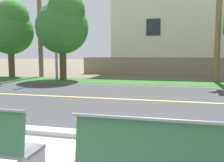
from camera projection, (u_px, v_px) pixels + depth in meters
The scene contains 10 objects.
ground_plane at pixel (138, 93), 10.16m from camera, with size 140.00×140.00×0.00m, color #665B4C.
curb_edge at pixel (100, 136), 4.69m from camera, with size 44.00×0.30×0.11m, color #ADA89E.
street_asphalt at pixel (132, 100), 8.71m from camera, with size 52.00×8.00×0.01m, color #383A3D.
road_centre_line at pixel (132, 100), 8.71m from camera, with size 48.00×0.14×0.01m, color #E0CC4C.
far_verge_grass at pixel (147, 82), 14.22m from camera, with size 48.00×2.80×0.02m, color #2D6026.
streetlamp at pixel (57, 13), 14.87m from camera, with size 0.24×2.10×7.30m.
shade_tree_far_left at pixel (11, 28), 17.08m from camera, with size 3.28×3.28×5.42m.
shade_tree_left at pixel (63, 24), 15.17m from camera, with size 3.33×3.33×5.50m.
garden_wall at pixel (162, 66), 19.08m from camera, with size 13.00×0.36×1.40m, color gray.
house_across_street at pixel (188, 30), 21.34m from camera, with size 13.61×6.91×7.45m.
Camera 1 is at (1.30, -2.01, 1.63)m, focal length 38.62 mm.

